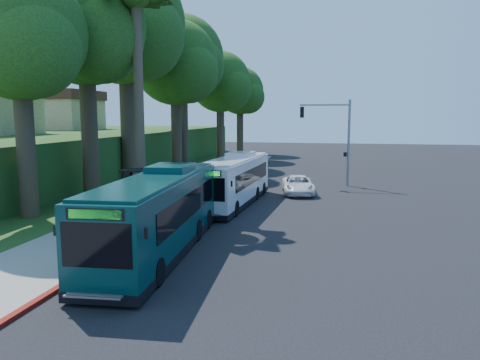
% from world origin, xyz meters
% --- Properties ---
extents(ground, '(140.00, 140.00, 0.00)m').
position_xyz_m(ground, '(0.00, 0.00, 0.00)').
color(ground, black).
rests_on(ground, ground).
extents(sidewalk, '(4.50, 70.00, 0.12)m').
position_xyz_m(sidewalk, '(-7.30, 0.00, 0.06)').
color(sidewalk, gray).
rests_on(sidewalk, ground).
extents(red_curb, '(0.25, 30.00, 0.13)m').
position_xyz_m(red_curb, '(-5.00, -4.00, 0.07)').
color(red_curb, maroon).
rests_on(red_curb, ground).
extents(grass_verge, '(8.00, 70.00, 0.06)m').
position_xyz_m(grass_verge, '(-13.00, 5.00, 0.03)').
color(grass_verge, '#234719').
rests_on(grass_verge, ground).
extents(bus_shelter, '(3.20, 1.51, 2.55)m').
position_xyz_m(bus_shelter, '(-7.26, -2.86, 1.81)').
color(bus_shelter, black).
rests_on(bus_shelter, ground).
extents(stop_sign_pole, '(0.35, 0.06, 3.17)m').
position_xyz_m(stop_sign_pole, '(-5.40, -5.00, 2.08)').
color(stop_sign_pole, gray).
rests_on(stop_sign_pole, ground).
extents(traffic_signal_pole, '(4.10, 0.30, 7.00)m').
position_xyz_m(traffic_signal_pole, '(3.78, 10.00, 4.42)').
color(traffic_signal_pole, gray).
rests_on(traffic_signal_pole, ground).
extents(palm_tree, '(4.20, 4.20, 14.40)m').
position_xyz_m(palm_tree, '(-8.20, -1.50, 12.38)').
color(palm_tree, '#4C3F2D').
rests_on(palm_tree, ground).
extents(hillside_backdrop, '(24.00, 60.00, 8.80)m').
position_xyz_m(hillside_backdrop, '(-26.30, 15.10, 2.44)').
color(hillside_backdrop, '#234719').
rests_on(hillside_backdrop, ground).
extents(tree_0, '(8.40, 8.00, 15.70)m').
position_xyz_m(tree_0, '(-12.40, -0.02, 11.20)').
color(tree_0, '#382B1E').
rests_on(tree_0, ground).
extents(tree_1, '(10.50, 10.00, 18.26)m').
position_xyz_m(tree_1, '(-13.37, 7.98, 12.73)').
color(tree_1, '#382B1E').
rests_on(tree_1, ground).
extents(tree_2, '(8.82, 8.40, 15.12)m').
position_xyz_m(tree_2, '(-11.89, 15.98, 10.48)').
color(tree_2, '#382B1E').
rests_on(tree_2, ground).
extents(tree_3, '(10.08, 9.60, 17.28)m').
position_xyz_m(tree_3, '(-13.88, 23.98, 11.98)').
color(tree_3, '#382B1E').
rests_on(tree_3, ground).
extents(tree_4, '(8.40, 8.00, 14.14)m').
position_xyz_m(tree_4, '(-11.40, 31.98, 9.73)').
color(tree_4, '#382B1E').
rests_on(tree_4, ground).
extents(tree_5, '(7.35, 7.00, 12.86)m').
position_xyz_m(tree_5, '(-10.41, 39.99, 8.96)').
color(tree_5, '#382B1E').
rests_on(tree_5, ground).
extents(tree_6, '(7.56, 7.20, 13.74)m').
position_xyz_m(tree_6, '(-12.91, -6.01, 9.71)').
color(tree_6, '#382B1E').
rests_on(tree_6, ground).
extents(white_bus, '(2.88, 11.06, 3.27)m').
position_xyz_m(white_bus, '(-2.59, 0.47, 1.59)').
color(white_bus, silver).
rests_on(white_bus, ground).
extents(teal_bus, '(3.35, 11.98, 3.53)m').
position_xyz_m(teal_bus, '(-3.33, -10.76, 1.72)').
color(teal_bus, '#093231').
rests_on(teal_bus, ground).
extents(pickup, '(2.93, 5.08, 1.33)m').
position_xyz_m(pickup, '(1.17, 5.28, 0.67)').
color(pickup, white).
rests_on(pickup, ground).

